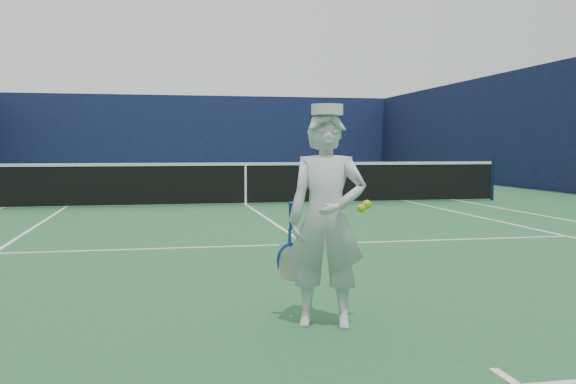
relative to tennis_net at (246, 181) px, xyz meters
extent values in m
plane|color=#246032|center=(0.00, 0.00, -0.55)|extent=(80.00, 80.00, 0.00)
cube|color=white|center=(0.00, 11.88, -0.55)|extent=(11.03, 0.06, 0.01)
cube|color=white|center=(-5.49, 0.00, -0.55)|extent=(0.06, 23.83, 0.01)
cube|color=white|center=(5.49, 0.00, -0.55)|extent=(0.06, 23.83, 0.01)
cube|color=white|center=(-4.12, 0.00, -0.55)|extent=(0.06, 23.77, 0.01)
cube|color=white|center=(4.12, 0.00, -0.55)|extent=(0.06, 23.77, 0.01)
cube|color=white|center=(0.00, 6.40, -0.55)|extent=(8.23, 0.06, 0.01)
cube|color=white|center=(0.00, -6.40, -0.55)|extent=(8.23, 0.06, 0.01)
cube|color=white|center=(0.00, 0.00, -0.55)|extent=(0.06, 12.80, 0.01)
cube|color=white|center=(0.00, 11.73, -0.55)|extent=(0.06, 0.30, 0.01)
cube|color=white|center=(0.00, -11.73, -0.55)|extent=(0.06, 0.30, 0.01)
cube|color=#0F1639|center=(0.00, 18.00, 1.45)|extent=(20.12, 0.12, 4.00)
cylinder|color=#141E4C|center=(6.40, 0.00, -0.02)|extent=(0.09, 0.09, 1.07)
cube|color=black|center=(0.00, 0.00, -0.05)|extent=(12.79, 0.02, 0.92)
cube|color=white|center=(0.00, 0.00, 0.42)|extent=(12.79, 0.04, 0.07)
cube|color=white|center=(0.00, 0.00, -0.08)|extent=(0.05, 0.03, 0.94)
imported|color=silver|center=(-0.76, -10.43, 0.26)|extent=(0.68, 0.55, 1.63)
cylinder|color=white|center=(-0.76, -10.43, 1.09)|extent=(0.24, 0.24, 0.08)
cube|color=white|center=(-0.72, -10.30, 1.06)|extent=(0.20, 0.15, 0.02)
cylinder|color=navy|center=(-1.00, -10.27, 0.28)|extent=(0.06, 0.10, 0.22)
cube|color=#203DB1|center=(-1.00, -10.21, 0.10)|extent=(0.03, 0.03, 0.14)
torus|color=#203DB1|center=(-0.96, -10.16, -0.10)|extent=(0.31, 0.18, 0.29)
cube|color=beige|center=(-0.96, -10.16, -0.10)|extent=(0.21, 0.07, 0.30)
sphere|color=#C6DF19|center=(-0.48, -10.41, 0.34)|extent=(0.07, 0.07, 0.07)
sphere|color=#C6DF19|center=(-0.43, -10.41, 0.37)|extent=(0.07, 0.07, 0.07)
camera|label=1|loc=(-2.00, -15.12, 0.81)|focal=40.00mm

